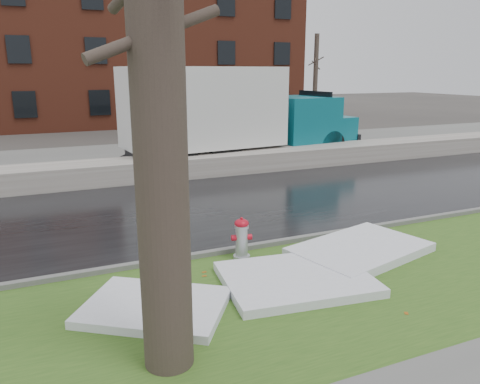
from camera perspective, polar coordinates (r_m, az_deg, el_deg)
name	(u,v)px	position (r m, az deg, el deg)	size (l,w,h in m)	color
ground	(277,267)	(9.44, 4.55, -9.07)	(120.00, 120.00, 0.00)	#47423D
verge	(311,292)	(8.46, 8.61, -11.98)	(60.00, 4.50, 0.04)	#2F511B
road	(203,207)	(13.33, -4.56, -1.88)	(60.00, 7.00, 0.03)	black
parking_lot	(140,158)	(21.35, -12.08, 4.08)	(60.00, 9.00, 0.03)	slate
curb	(256,247)	(10.24, 1.92, -6.67)	(60.00, 0.15, 0.14)	slate
snowbank	(164,168)	(17.16, -9.19, 2.93)	(60.00, 1.60, 0.75)	#ACA69D
brick_building	(116,54)	(38.12, -14.89, 15.92)	(26.00, 12.00, 10.00)	maroon
bg_tree_right	(315,77)	(37.47, 9.18, 13.69)	(1.40, 1.62, 6.50)	#504239
fire_hydrant	(242,237)	(9.55, 0.19, -5.45)	(0.44, 0.40, 0.88)	#A6A8AE
tree	(156,41)	(5.52, -10.23, 17.64)	(1.66, 1.94, 8.05)	#504239
box_truck	(231,114)	(19.37, -1.07, 9.54)	(11.94, 3.72, 3.95)	black
worker	(148,138)	(16.59, -11.12, 6.53)	(0.58, 0.38, 1.58)	black
snow_patch_near	(296,279)	(8.68, 6.84, -10.47)	(2.60, 2.00, 0.16)	silver
snow_patch_far	(155,307)	(7.84, -10.35, -13.59)	(2.20, 1.60, 0.14)	silver
snow_patch_side	(360,250)	(10.23, 14.43, -6.81)	(2.80, 1.80, 0.18)	silver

